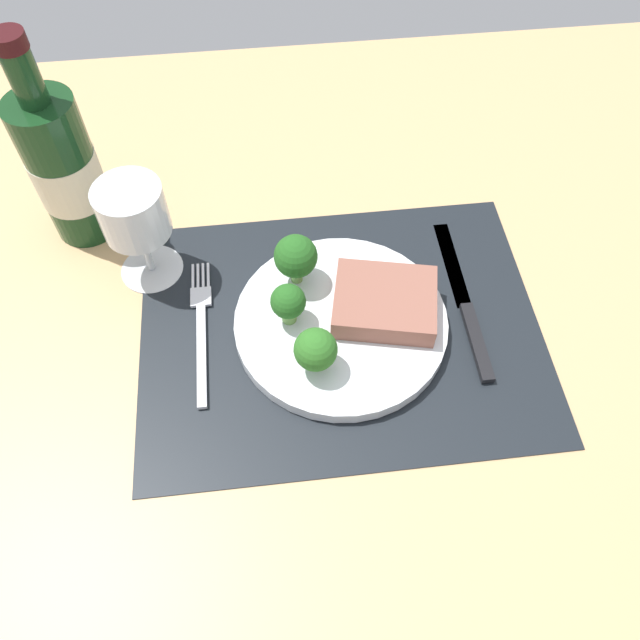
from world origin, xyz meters
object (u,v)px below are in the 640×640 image
object	(u,v)px
plate	(341,323)
steak	(385,302)
knife	(467,309)
wine_bottle	(64,167)
fork	(201,328)
wine_glass	(134,217)

from	to	relation	value
plate	steak	bearing A→B (deg)	8.67
knife	wine_bottle	world-z (taller)	wine_bottle
fork	wine_glass	bearing A→B (deg)	119.70
fork	wine_bottle	size ratio (longest dim) A/B	0.73
fork	knife	distance (cm)	30.16
wine_glass	wine_bottle	bearing A→B (deg)	135.02
plate	wine_glass	distance (cm)	25.33
plate	wine_bottle	bearing A→B (deg)	147.02
plate	wine_glass	size ratio (longest dim) A/B	1.81
fork	knife	world-z (taller)	knife
plate	wine_bottle	distance (cm)	36.26
fork	wine_bottle	xyz separation A→B (cm)	(-14.01, 17.76, 9.10)
steak	fork	world-z (taller)	steak
knife	wine_glass	distance (cm)	38.41
fork	wine_glass	distance (cm)	14.10
steak	wine_glass	size ratio (longest dim) A/B	0.85
steak	knife	xyz separation A→B (cm)	(9.69, -0.22, -2.69)
knife	wine_bottle	bearing A→B (deg)	154.26
wine_bottle	wine_glass	world-z (taller)	wine_bottle
knife	wine_glass	xyz separation A→B (cm)	(-35.96, 10.46, 8.52)
steak	wine_glass	distance (cm)	28.79
plate	knife	xyz separation A→B (cm)	(14.60, 0.53, -0.50)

